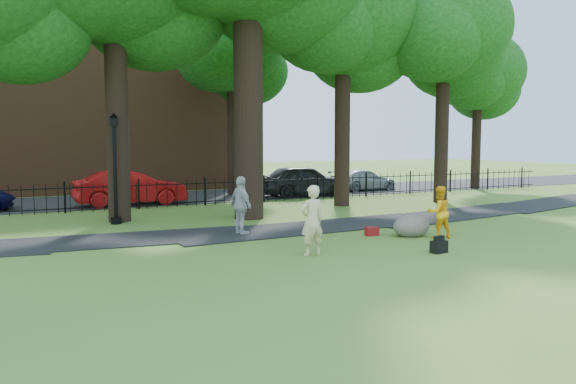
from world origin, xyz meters
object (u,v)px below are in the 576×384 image
woman (312,220)px  lamppost (115,170)px  boulder (411,225)px  man (439,212)px  red_sedan (130,188)px

woman → lamppost: (-3.38, 8.01, 1.01)m
boulder → lamppost: lamppost is taller
man → lamppost: 11.11m
woman → man: 4.70m
man → boulder: bearing=-43.8°
man → boulder: (-0.47, 0.69, -0.44)m
man → lamppost: (-8.06, 7.57, 1.13)m
lamppost → red_sedan: (1.71, 5.59, -1.10)m
woman → boulder: 4.40m
man → red_sedan: size_ratio=0.32×
woman → boulder: bearing=-167.7°
woman → red_sedan: bearing=-85.7°
woman → man: bearing=-177.4°
lamppost → boulder: bearing=-28.9°
woman → man: size_ratio=1.14×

